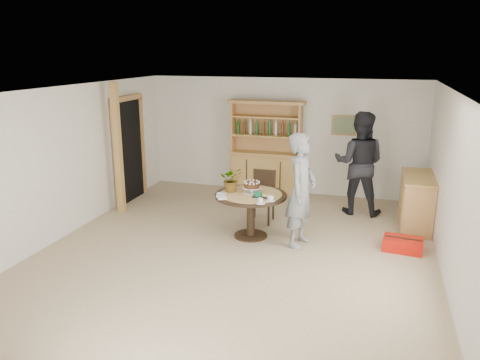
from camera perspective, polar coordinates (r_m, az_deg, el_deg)
name	(u,v)px	position (r m, az deg, el deg)	size (l,w,h in m)	color
ground	(236,253)	(7.39, -0.51, -8.86)	(7.00, 7.00, 0.00)	tan
room_shell	(236,143)	(6.87, -0.50, 4.51)	(6.04, 7.04, 2.52)	white
doorway	(129,148)	(9.96, -13.41, 3.81)	(0.13, 1.10, 2.18)	black
pine_post	(118,149)	(9.14, -14.66, 3.62)	(0.12, 0.12, 2.50)	tan
hutch	(266,163)	(10.22, 3.22, 2.10)	(1.62, 0.54, 2.04)	#B6844D
sideboard	(417,202)	(8.85, 20.74, -2.47)	(0.54, 1.26, 0.94)	#B6844D
dining_table	(251,203)	(7.80, 1.33, -2.77)	(1.20, 1.20, 0.76)	black
dining_chair	(263,193)	(8.59, 2.80, -1.55)	(0.42, 0.42, 0.95)	black
birthday_cake	(252,186)	(7.77, 1.44, -0.71)	(0.30, 0.30, 0.20)	white
flower_vase	(232,179)	(7.84, -1.03, 0.11)	(0.38, 0.33, 0.42)	#3F7233
gift_tray	(262,195)	(7.58, 2.65, -1.89)	(0.30, 0.20, 0.08)	black
coffee_cup_a	(271,198)	(7.39, 3.76, -2.26)	(0.15, 0.15, 0.09)	white
coffee_cup_b	(261,201)	(7.26, 2.53, -2.61)	(0.15, 0.15, 0.08)	white
napkins	(221,196)	(7.58, -2.28, -1.98)	(0.24, 0.33, 0.03)	white
teen_boy	(301,191)	(7.45, 7.46, -1.28)	(0.67, 0.44, 1.83)	gray
adult_person	(359,163)	(9.17, 14.31, 1.99)	(0.96, 0.75, 1.97)	black
red_suitcase	(403,244)	(7.87, 19.24, -7.41)	(0.64, 0.46, 0.21)	red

